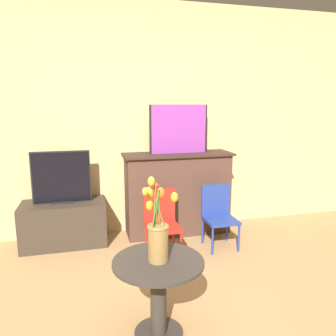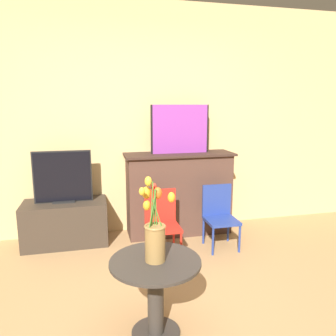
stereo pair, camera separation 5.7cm
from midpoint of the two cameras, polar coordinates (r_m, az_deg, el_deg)
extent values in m
cube|color=tan|center=(3.94, -4.86, 8.26)|extent=(8.00, 0.06, 2.70)
cube|color=#4C3328|center=(3.95, 2.28, -4.41)|extent=(1.22, 0.40, 0.98)
cube|color=#35231C|center=(3.84, 2.38, 2.41)|extent=(1.28, 0.44, 0.02)
cube|color=black|center=(3.83, 2.52, 6.79)|extent=(0.69, 0.02, 0.56)
cube|color=purple|center=(3.82, 2.56, 6.77)|extent=(0.65, 0.02, 0.56)
cube|color=#382D23|center=(3.86, -17.00, -9.11)|extent=(0.90, 0.45, 0.48)
cube|color=black|center=(3.78, -17.21, -5.58)|extent=(0.23, 0.12, 0.02)
cube|color=black|center=(3.73, -17.44, -1.45)|extent=(0.62, 0.02, 0.57)
cube|color=black|center=(3.72, -17.45, -1.48)|extent=(0.59, 0.02, 0.54)
cylinder|color=red|center=(3.28, -2.35, -14.09)|extent=(0.02, 0.02, 0.30)
cylinder|color=red|center=(3.34, 2.79, -13.59)|extent=(0.02, 0.02, 0.30)
cylinder|color=red|center=(3.54, -3.27, -12.09)|extent=(0.02, 0.02, 0.30)
cylinder|color=red|center=(3.60, 1.48, -11.69)|extent=(0.02, 0.02, 0.30)
cube|color=red|center=(3.37, -0.34, -10.31)|extent=(0.33, 0.33, 0.03)
cube|color=red|center=(3.45, -0.91, -6.48)|extent=(0.33, 0.02, 0.35)
cylinder|color=navy|center=(3.49, 8.31, -12.57)|extent=(0.02, 0.02, 0.30)
cylinder|color=navy|center=(3.60, 12.80, -11.96)|extent=(0.02, 0.02, 0.30)
cylinder|color=navy|center=(3.75, 6.63, -10.84)|extent=(0.02, 0.02, 0.30)
cylinder|color=navy|center=(3.85, 10.85, -10.34)|extent=(0.02, 0.02, 0.30)
cube|color=navy|center=(3.61, 9.73, -9.01)|extent=(0.33, 0.33, 0.03)
cube|color=navy|center=(3.69, 8.91, -5.48)|extent=(0.33, 0.02, 0.35)
cylinder|color=#332D28|center=(2.50, -1.40, -26.73)|extent=(0.33, 0.33, 0.02)
cylinder|color=#332D28|center=(2.35, -1.44, -21.90)|extent=(0.11, 0.11, 0.52)
cylinder|color=#332D28|center=(2.22, -1.47, -16.03)|extent=(0.60, 0.60, 0.02)
cylinder|color=olive|center=(2.16, -1.49, -13.03)|extent=(0.13, 0.13, 0.23)
torus|color=olive|center=(2.12, -1.50, -10.14)|extent=(0.14, 0.14, 0.02)
cylinder|color=#477A2D|center=(2.09, -2.10, -7.36)|extent=(0.03, 0.02, 0.37)
ellipsoid|color=gold|center=(2.05, -2.67, -2.34)|extent=(0.05, 0.05, 0.06)
cylinder|color=#477A2D|center=(2.11, -1.58, -7.87)|extent=(0.01, 0.06, 0.32)
ellipsoid|color=red|center=(2.11, -1.72, -3.36)|extent=(0.04, 0.04, 0.05)
cylinder|color=#477A2D|center=(2.10, -0.88, -8.60)|extent=(0.09, 0.01, 0.27)
ellipsoid|color=orange|center=(2.08, 1.38, -5.13)|extent=(0.05, 0.05, 0.07)
cylinder|color=#477A2D|center=(2.11, -1.93, -8.33)|extent=(0.04, 0.06, 0.29)
ellipsoid|color=orange|center=(2.11, -3.01, -4.32)|extent=(0.06, 0.06, 0.08)
cylinder|color=#477A2D|center=(2.12, -2.03, -9.37)|extent=(0.04, 0.04, 0.21)
ellipsoid|color=orange|center=(2.11, -2.95, -6.52)|extent=(0.05, 0.05, 0.07)
cylinder|color=#477A2D|center=(2.08, -2.08, -8.10)|extent=(0.07, 0.03, 0.33)
ellipsoid|color=gold|center=(2.00, -3.77, -4.09)|extent=(0.04, 0.04, 0.05)
cylinder|color=#477A2D|center=(2.11, -1.28, -8.33)|extent=(0.02, 0.03, 0.29)
ellipsoid|color=orange|center=(2.10, -1.02, -4.39)|extent=(0.05, 0.05, 0.08)
camera|label=1|loc=(0.03, -89.47, 0.10)|focal=35.00mm
camera|label=2|loc=(0.03, 90.53, -0.10)|focal=35.00mm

